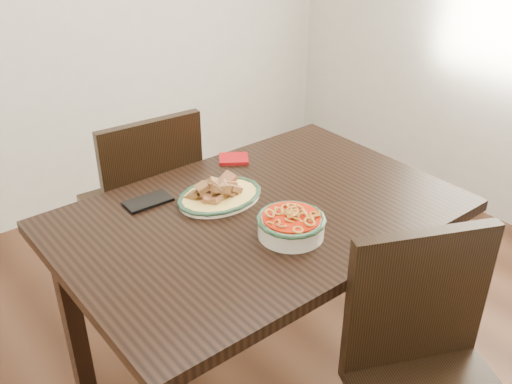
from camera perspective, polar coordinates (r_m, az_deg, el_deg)
dining_table at (r=1.89m, az=0.38°, el=-4.25°), size 1.27×0.85×0.75m
chair_far at (r=2.44m, az=-10.94°, el=-0.74°), size 0.45×0.45×0.89m
chair_near at (r=1.72m, az=16.82°, el=-16.71°), size 0.56×0.56×0.89m
fish_plate at (r=1.88m, az=-3.67°, el=0.43°), size 0.29×0.23×0.11m
noodle_bowl at (r=1.70m, az=3.54°, el=-3.09°), size 0.21×0.21×0.08m
smartphone at (r=1.91m, az=-10.75°, el=-0.92°), size 0.16×0.09×0.01m
napkin at (r=2.16m, az=-2.23°, el=3.35°), size 0.14×0.14×0.01m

